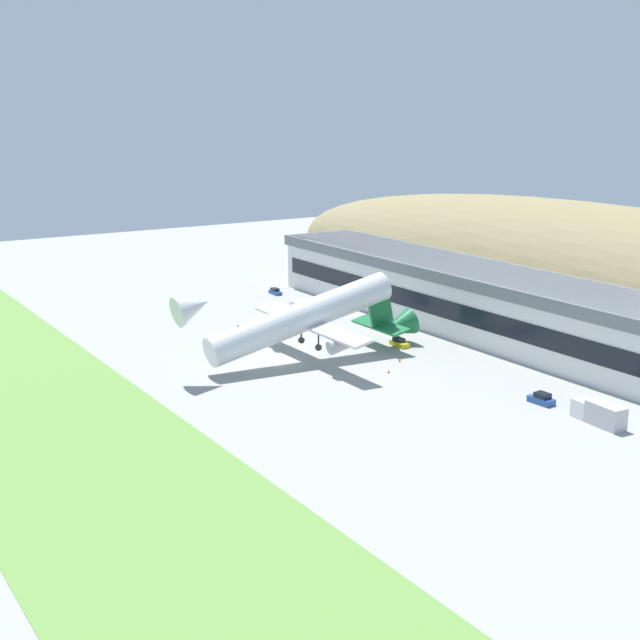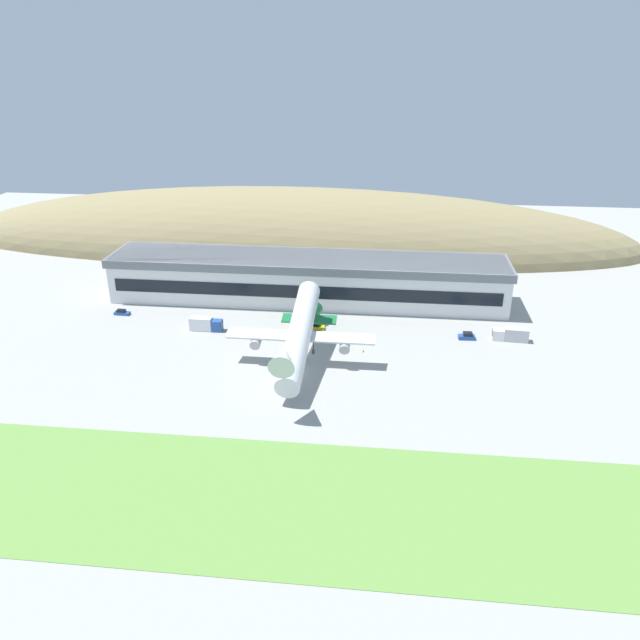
{
  "view_description": "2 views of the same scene",
  "coord_description": "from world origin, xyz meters",
  "px_view_note": "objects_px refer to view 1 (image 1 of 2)",
  "views": [
    {
      "loc": [
        125.9,
        -72.28,
        42.84
      ],
      "look_at": [
        3.23,
        5.47,
        7.53
      ],
      "focal_mm": 50.0,
      "sensor_mm": 36.0,
      "label": 1
    },
    {
      "loc": [
        18.56,
        -116.87,
        63.73
      ],
      "look_at": [
        4.53,
        7.78,
        9.31
      ],
      "focal_mm": 35.0,
      "sensor_mm": 36.0,
      "label": 2
    }
  ],
  "objects_px": {
    "service_car_0": "(275,292)",
    "service_car_2": "(542,399)",
    "cargo_airplane": "(306,318)",
    "service_car_1": "(399,343)",
    "traffic_cone_1": "(400,360)",
    "traffic_cone_0": "(389,371)",
    "terminal_building": "(463,292)",
    "box_truck": "(599,413)",
    "fuel_truck": "(304,312)"
  },
  "relations": [
    {
      "from": "box_truck",
      "to": "traffic_cone_1",
      "type": "relative_size",
      "value": 14.57
    },
    {
      "from": "cargo_airplane",
      "to": "fuel_truck",
      "type": "height_order",
      "value": "cargo_airplane"
    },
    {
      "from": "terminal_building",
      "to": "box_truck",
      "type": "height_order",
      "value": "terminal_building"
    },
    {
      "from": "traffic_cone_0",
      "to": "box_truck",
      "type": "bearing_deg",
      "value": 16.31
    },
    {
      "from": "terminal_building",
      "to": "service_car_1",
      "type": "height_order",
      "value": "terminal_building"
    },
    {
      "from": "cargo_airplane",
      "to": "service_car_1",
      "type": "relative_size",
      "value": 11.3
    },
    {
      "from": "terminal_building",
      "to": "traffic_cone_1",
      "type": "bearing_deg",
      "value": -63.1
    },
    {
      "from": "service_car_2",
      "to": "traffic_cone_0",
      "type": "xyz_separation_m",
      "value": [
        -24.37,
        -9.79,
        -0.42
      ]
    },
    {
      "from": "box_truck",
      "to": "service_car_2",
      "type": "bearing_deg",
      "value": -178.04
    },
    {
      "from": "cargo_airplane",
      "to": "fuel_truck",
      "type": "bearing_deg",
      "value": 149.24
    },
    {
      "from": "traffic_cone_1",
      "to": "fuel_truck",
      "type": "bearing_deg",
      "value": 176.19
    },
    {
      "from": "cargo_airplane",
      "to": "service_car_2",
      "type": "height_order",
      "value": "cargo_airplane"
    },
    {
      "from": "fuel_truck",
      "to": "traffic_cone_1",
      "type": "bearing_deg",
      "value": -3.81
    },
    {
      "from": "service_car_0",
      "to": "box_truck",
      "type": "bearing_deg",
      "value": -2.79
    },
    {
      "from": "service_car_1",
      "to": "service_car_2",
      "type": "xyz_separation_m",
      "value": [
        36.64,
        -1.74,
        0.07
      ]
    },
    {
      "from": "service_car_0",
      "to": "service_car_1",
      "type": "xyz_separation_m",
      "value": [
        51.7,
        -3.42,
        0.05
      ]
    },
    {
      "from": "box_truck",
      "to": "fuel_truck",
      "type": "bearing_deg",
      "value": -178.19
    },
    {
      "from": "service_car_0",
      "to": "service_car_1",
      "type": "bearing_deg",
      "value": -3.79
    },
    {
      "from": "service_car_1",
      "to": "box_truck",
      "type": "distance_m",
      "value": 46.95
    },
    {
      "from": "terminal_building",
      "to": "traffic_cone_1",
      "type": "distance_m",
      "value": 29.06
    },
    {
      "from": "traffic_cone_0",
      "to": "traffic_cone_1",
      "type": "relative_size",
      "value": 1.0
    },
    {
      "from": "terminal_building",
      "to": "box_truck",
      "type": "xyz_separation_m",
      "value": [
        51.61,
        -20.52,
        -5.54
      ]
    },
    {
      "from": "cargo_airplane",
      "to": "service_car_0",
      "type": "bearing_deg",
      "value": 155.95
    },
    {
      "from": "service_car_1",
      "to": "traffic_cone_0",
      "type": "relative_size",
      "value": 7.2
    },
    {
      "from": "service_car_0",
      "to": "box_truck",
      "type": "distance_m",
      "value": 98.75
    },
    {
      "from": "service_car_2",
      "to": "traffic_cone_1",
      "type": "distance_m",
      "value": 28.87
    },
    {
      "from": "traffic_cone_0",
      "to": "cargo_airplane",
      "type": "bearing_deg",
      "value": -150.77
    },
    {
      "from": "cargo_airplane",
      "to": "service_car_1",
      "type": "height_order",
      "value": "cargo_airplane"
    },
    {
      "from": "cargo_airplane",
      "to": "service_car_2",
      "type": "bearing_deg",
      "value": 24.61
    },
    {
      "from": "terminal_building",
      "to": "cargo_airplane",
      "type": "relative_size",
      "value": 2.28
    },
    {
      "from": "service_car_0",
      "to": "service_car_2",
      "type": "bearing_deg",
      "value": -3.35
    },
    {
      "from": "terminal_building",
      "to": "service_car_0",
      "type": "xyz_separation_m",
      "value": [
        -47.01,
        -15.7,
        -6.47
      ]
    },
    {
      "from": "cargo_airplane",
      "to": "traffic_cone_0",
      "type": "relative_size",
      "value": 81.36
    },
    {
      "from": "service_car_1",
      "to": "box_truck",
      "type": "height_order",
      "value": "box_truck"
    },
    {
      "from": "service_car_2",
      "to": "box_truck",
      "type": "relative_size",
      "value": 0.48
    },
    {
      "from": "terminal_building",
      "to": "box_truck",
      "type": "relative_size",
      "value": 12.75
    },
    {
      "from": "terminal_building",
      "to": "fuel_truck",
      "type": "height_order",
      "value": "terminal_building"
    },
    {
      "from": "terminal_building",
      "to": "traffic_cone_0",
      "type": "xyz_separation_m",
      "value": [
        16.96,
        -30.66,
        -6.77
      ]
    },
    {
      "from": "fuel_truck",
      "to": "service_car_1",
      "type": "bearing_deg",
      "value": 7.85
    },
    {
      "from": "terminal_building",
      "to": "service_car_0",
      "type": "relative_size",
      "value": 26.28
    },
    {
      "from": "service_car_1",
      "to": "box_truck",
      "type": "relative_size",
      "value": 0.49
    },
    {
      "from": "terminal_building",
      "to": "service_car_1",
      "type": "xyz_separation_m",
      "value": [
        4.69,
        -19.13,
        -6.43
      ]
    },
    {
      "from": "service_car_2",
      "to": "fuel_truck",
      "type": "bearing_deg",
      "value": -178.21
    },
    {
      "from": "traffic_cone_1",
      "to": "traffic_cone_0",
      "type": "bearing_deg",
      "value": -52.61
    },
    {
      "from": "service_car_0",
      "to": "fuel_truck",
      "type": "relative_size",
      "value": 0.5
    },
    {
      "from": "cargo_airplane",
      "to": "traffic_cone_1",
      "type": "xyz_separation_m",
      "value": [
        9.34,
        13.02,
        -7.14
      ]
    },
    {
      "from": "terminal_building",
      "to": "service_car_2",
      "type": "xyz_separation_m",
      "value": [
        41.33,
        -20.87,
        -6.36
      ]
    },
    {
      "from": "service_car_2",
      "to": "fuel_truck",
      "type": "relative_size",
      "value": 0.5
    },
    {
      "from": "service_car_0",
      "to": "traffic_cone_0",
      "type": "relative_size",
      "value": 7.07
    },
    {
      "from": "service_car_1",
      "to": "service_car_0",
      "type": "bearing_deg",
      "value": 176.21
    }
  ]
}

